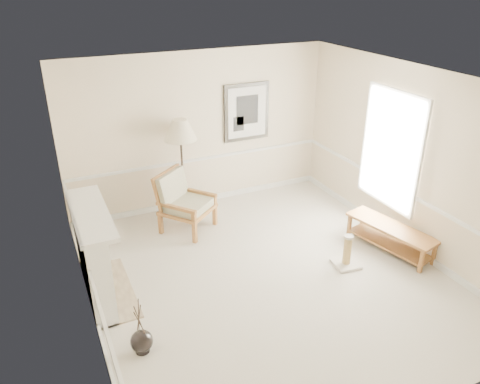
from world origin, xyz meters
name	(u,v)px	position (x,y,z in m)	size (l,w,h in m)	color
ground	(267,276)	(0.00, 0.00, 0.00)	(5.50, 5.50, 0.00)	silver
room	(277,156)	(0.14, 0.08, 1.87)	(5.04, 5.54, 2.92)	beige
fireplace	(94,256)	(-2.34, 0.60, 0.64)	(0.64, 1.64, 1.31)	white
floor_vase	(142,342)	(-2.06, -0.73, 0.15)	(0.27, 0.27, 0.79)	black
armchair	(181,199)	(-0.67, 1.92, 0.56)	(1.12, 1.13, 1.03)	#955430
floor_lamp	(180,133)	(-0.47, 2.40, 1.59)	(0.70, 0.70, 1.82)	black
bench	(390,234)	(2.15, -0.18, 0.29)	(0.78, 1.57, 0.43)	#955430
scratching_post	(347,256)	(1.24, -0.27, 0.17)	(0.42, 0.42, 0.53)	white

